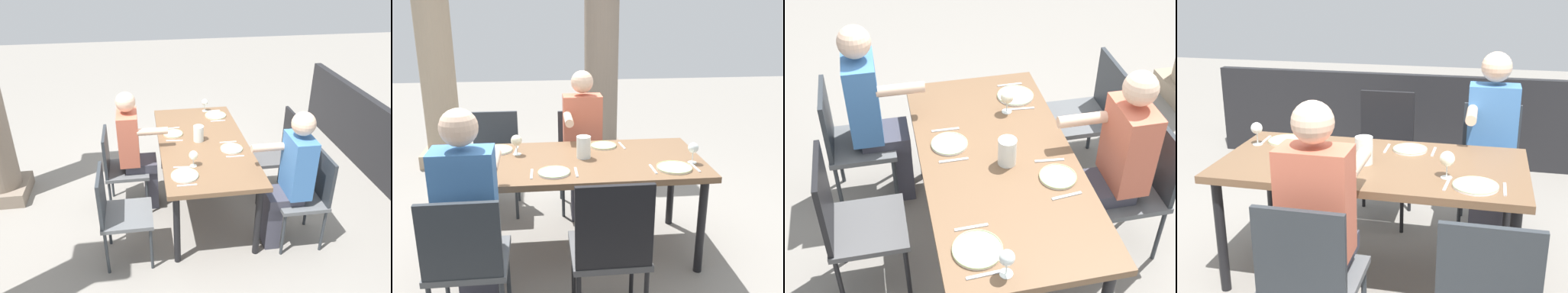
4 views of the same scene
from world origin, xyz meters
The scene contains 23 objects.
ground_plane centered at (0.00, 0.00, 0.00)m, with size 16.00×16.00×0.00m, color gray.
dining_table centered at (0.00, 0.00, 0.69)m, with size 1.82×0.89×0.77m.
chair_west_north centered at (-0.70, 0.86, 0.53)m, with size 0.44×0.44×0.91m.
chair_west_south centered at (-0.70, -0.86, 0.54)m, with size 0.44×0.44×0.92m.
chair_mid_north centered at (0.10, 0.86, 0.52)m, with size 0.44×0.44×0.89m.
chair_mid_south centered at (0.10, -0.87, 0.56)m, with size 0.44×0.44×0.98m.
diner_woman_green centered at (-0.69, -0.67, 0.72)m, with size 0.35×0.49×1.34m.
diner_man_white centered at (0.10, 0.68, 0.70)m, with size 0.35×0.49×1.31m.
plate_0 centered at (-0.62, 0.26, 0.77)m, with size 0.24×0.24×0.02m.
wine_glass_0 centered at (-0.46, 0.16, 0.87)m, with size 0.08×0.08×0.15m.
fork_0 centered at (-0.77, 0.26, 0.77)m, with size 0.02×0.17×0.01m, color silver.
spoon_0 centered at (-0.47, 0.26, 0.77)m, with size 0.02×0.17×0.01m, color silver.
plate_1 centered at (-0.19, -0.25, 0.77)m, with size 0.22×0.22×0.02m.
fork_1 centered at (-0.34, -0.25, 0.77)m, with size 0.02×0.17×0.01m, color silver.
spoon_1 centered at (-0.04, -0.25, 0.77)m, with size 0.02×0.17×0.01m, color silver.
plate_2 centered at (0.22, 0.28, 0.77)m, with size 0.21×0.21×0.02m.
fork_2 centered at (0.07, 0.28, 0.77)m, with size 0.02×0.17×0.01m, color silver.
spoon_2 centered at (0.37, 0.28, 0.77)m, with size 0.02×0.17×0.01m, color silver.
plate_3 centered at (0.64, -0.26, 0.77)m, with size 0.25×0.25×0.02m.
wine_glass_3 centered at (0.81, -0.16, 0.87)m, with size 0.08×0.08×0.15m.
fork_3 centered at (0.49, -0.26, 0.77)m, with size 0.02×0.17×0.01m, color silver.
spoon_3 centered at (0.79, -0.26, 0.77)m, with size 0.02×0.17×0.01m, color silver.
water_pitcher centered at (0.04, 0.04, 0.84)m, with size 0.11×0.11×0.16m.
Camera 3 is at (2.33, -0.60, 2.76)m, focal length 49.98 mm.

